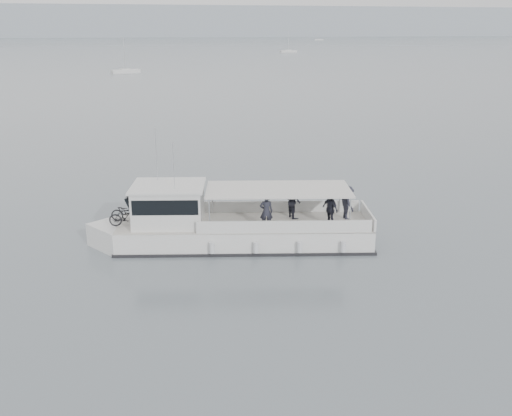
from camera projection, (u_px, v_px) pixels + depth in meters
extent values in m
plane|color=#566166|center=(290.00, 233.00, 26.06)|extent=(1400.00, 1400.00, 0.00)
cube|color=#939EA8|center=(125.00, 22.00, 541.63)|extent=(1400.00, 90.00, 28.00)
cube|color=silver|center=(245.00, 235.00, 24.63)|extent=(11.06, 4.96, 1.16)
cube|color=silver|center=(120.00, 236.00, 24.50)|extent=(2.84, 2.84, 1.16)
cube|color=beige|center=(245.00, 223.00, 24.45)|extent=(11.06, 4.96, 0.05)
cube|color=black|center=(245.00, 243.00, 24.74)|extent=(11.26, 5.10, 0.16)
cube|color=silver|center=(280.00, 207.00, 25.72)|extent=(7.01, 1.53, 0.54)
cube|color=silver|center=(284.00, 227.00, 23.10)|extent=(7.01, 1.53, 0.54)
cube|color=silver|center=(368.00, 216.00, 24.50)|extent=(0.66, 2.81, 0.54)
cube|color=silver|center=(169.00, 205.00, 24.13)|extent=(3.28, 2.94, 1.61)
cube|color=black|center=(136.00, 202.00, 24.06)|extent=(0.94, 2.28, 1.03)
cube|color=black|center=(169.00, 199.00, 24.05)|extent=(3.11, 2.93, 0.62)
cube|color=silver|center=(168.00, 186.00, 23.88)|extent=(3.49, 3.15, 0.09)
cube|color=silver|center=(278.00, 189.00, 24.04)|extent=(6.48, 3.85, 0.07)
cylinder|color=silver|center=(209.00, 216.00, 23.01)|extent=(0.06, 0.06, 1.47)
cylinder|color=silver|center=(212.00, 198.00, 25.39)|extent=(0.06, 0.06, 1.47)
cylinder|color=silver|center=(350.00, 215.00, 23.14)|extent=(0.06, 0.06, 1.47)
cylinder|color=silver|center=(340.00, 197.00, 25.52)|extent=(0.06, 0.06, 1.47)
cylinder|color=silver|center=(156.00, 155.00, 24.28)|extent=(0.03, 0.03, 2.32)
cylinder|color=silver|center=(174.00, 167.00, 22.99)|extent=(0.03, 0.03, 1.96)
cylinder|color=silver|center=(212.00, 248.00, 23.09)|extent=(0.25, 0.25, 0.45)
cylinder|color=silver|center=(256.00, 248.00, 23.13)|extent=(0.25, 0.25, 0.45)
cylinder|color=silver|center=(300.00, 247.00, 23.17)|extent=(0.25, 0.25, 0.45)
cylinder|color=silver|center=(343.00, 247.00, 23.21)|extent=(0.25, 0.25, 0.45)
imported|color=black|center=(129.00, 212.00, 24.55)|extent=(1.61, 0.83, 0.80)
imported|color=black|center=(126.00, 217.00, 23.87)|extent=(1.46, 0.68, 0.85)
imported|color=#252632|center=(266.00, 212.00, 23.48)|extent=(0.61, 0.46, 1.50)
imported|color=#252632|center=(293.00, 201.00, 24.87)|extent=(0.71, 0.83, 1.50)
imported|color=#252632|center=(330.00, 209.00, 23.80)|extent=(0.66, 0.95, 1.50)
imported|color=#252632|center=(347.00, 203.00, 24.67)|extent=(0.62, 1.00, 1.50)
cube|color=silver|center=(288.00, 51.00, 213.32)|extent=(6.44, 2.68, 0.75)
cube|color=silver|center=(288.00, 50.00, 213.22)|extent=(2.37, 1.98, 0.45)
cylinder|color=silver|center=(289.00, 41.00, 212.19)|extent=(0.08, 0.08, 6.89)
cube|color=silver|center=(319.00, 40.00, 408.07)|extent=(6.44, 3.93, 0.75)
cube|color=silver|center=(319.00, 39.00, 407.97)|extent=(2.61, 2.35, 0.45)
cube|color=silver|center=(126.00, 72.00, 116.56)|extent=(6.05, 3.51, 0.75)
cube|color=silver|center=(125.00, 70.00, 116.47)|extent=(2.41, 2.15, 0.45)
cylinder|color=silver|center=(124.00, 54.00, 115.51)|extent=(0.08, 0.08, 6.34)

